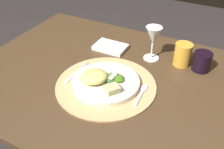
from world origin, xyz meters
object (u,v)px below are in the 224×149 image
object	(u,v)px
dinner_plate	(106,82)
dark_tumbler	(202,61)
dining_table	(108,110)
spoon	(143,91)
napkin	(110,47)
fork	(76,73)
amber_tumbler	(183,54)
wine_glass	(153,37)

from	to	relation	value
dinner_plate	dark_tumbler	world-z (taller)	dark_tumbler
dining_table	dark_tumbler	distance (m)	0.45
spoon	dark_tumbler	xyz separation A→B (m)	(0.16, 0.25, 0.03)
napkin	dinner_plate	bearing A→B (deg)	-66.00
spoon	napkin	xyz separation A→B (m)	(-0.25, 0.23, 0.00)
spoon	dark_tumbler	bearing A→B (deg)	57.73
dinner_plate	dark_tumbler	xyz separation A→B (m)	(0.30, 0.27, 0.02)
dark_tumbler	dining_table	bearing A→B (deg)	-146.04
fork	spoon	size ratio (longest dim) A/B	1.23
napkin	dark_tumbler	bearing A→B (deg)	2.92
napkin	spoon	bearing A→B (deg)	-42.22
amber_tumbler	napkin	bearing A→B (deg)	-175.99
spoon	amber_tumbler	distance (m)	0.27
dining_table	amber_tumbler	bearing A→B (deg)	42.37
napkin	dark_tumbler	world-z (taller)	dark_tumbler
napkin	wine_glass	size ratio (longest dim) A/B	0.98
dinner_plate	fork	distance (m)	0.14
dining_table	napkin	xyz separation A→B (m)	(-0.09, 0.19, 0.20)
dining_table	dark_tumbler	xyz separation A→B (m)	(0.32, 0.22, 0.23)
napkin	dark_tumbler	size ratio (longest dim) A/B	1.86
fork	dark_tumbler	xyz separation A→B (m)	(0.44, 0.27, 0.03)
amber_tumbler	dark_tumbler	world-z (taller)	amber_tumbler
spoon	dark_tumbler	world-z (taller)	dark_tumbler
wine_glass	amber_tumbler	world-z (taller)	wine_glass
napkin	amber_tumbler	distance (m)	0.33
dining_table	fork	distance (m)	0.24
dinner_plate	dark_tumbler	size ratio (longest dim) A/B	3.22
amber_tumbler	wine_glass	bearing A→B (deg)	-173.59
spoon	dark_tumbler	distance (m)	0.30
spoon	wine_glass	distance (m)	0.26
dinner_plate	dark_tumbler	bearing A→B (deg)	42.66
dining_table	amber_tumbler	distance (m)	0.40
dinner_plate	napkin	distance (m)	0.28
dark_tumbler	spoon	bearing A→B (deg)	-122.27
napkin	dining_table	bearing A→B (deg)	-65.47
fork	napkin	xyz separation A→B (m)	(0.03, 0.25, 0.00)
dining_table	dinner_plate	bearing A→B (deg)	-67.83
napkin	amber_tumbler	world-z (taller)	amber_tumbler
dining_table	spoon	xyz separation A→B (m)	(0.16, -0.03, 0.20)
dining_table	fork	world-z (taller)	fork
wine_glass	dining_table	bearing A→B (deg)	-118.27
dinner_plate	fork	size ratio (longest dim) A/B	1.64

